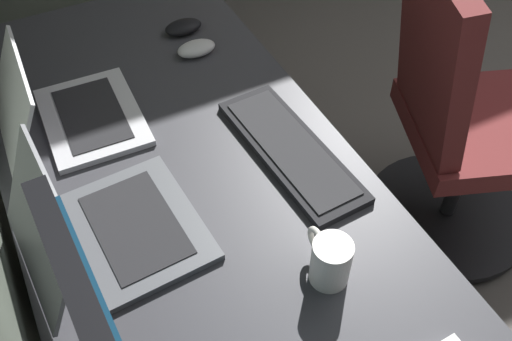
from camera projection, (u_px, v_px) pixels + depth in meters
desk at (234, 275)px, 1.13m from camera, size 2.01×0.73×0.73m
drawer_pedestal at (202, 300)px, 1.45m from camera, size 0.40×0.51×0.69m
laptop_leftmost at (62, 111)px, 1.29m from camera, size 0.30×0.32×0.20m
laptop_left at (100, 227)px, 1.07m from camera, size 0.32×0.35×0.22m
keyboard_main at (291, 150)px, 1.26m from camera, size 0.43×0.17×0.02m
mouse_main at (183, 27)px, 1.57m from camera, size 0.06×0.10×0.03m
mouse_spare at (196, 48)px, 1.50m from camera, size 0.06×0.10×0.03m
coffee_mug at (330, 261)px, 1.02m from camera, size 0.11×0.07×0.10m
office_chair at (456, 131)px, 1.71m from camera, size 0.56×0.61×0.97m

